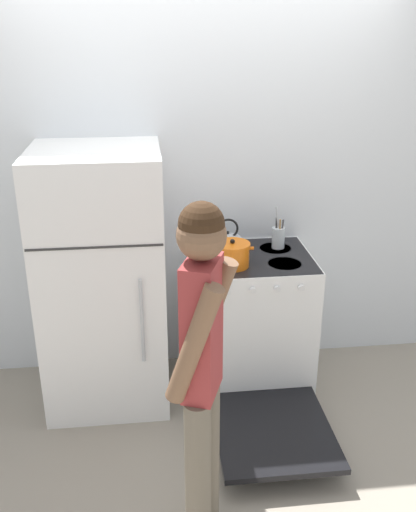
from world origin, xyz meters
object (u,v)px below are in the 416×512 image
object	(u,v)px
utensil_jar	(278,237)
dutch_oven_pot	(232,254)
person	(202,365)
stove_range	(253,324)
refrigerator	(103,281)
tea_kettle	(228,241)

from	to	relation	value
utensil_jar	dutch_oven_pot	bearing A→B (deg)	-142.60
utensil_jar	person	bearing A→B (deg)	-115.26
stove_range	person	size ratio (longest dim) A/B	0.83
refrigerator	dutch_oven_pot	world-z (taller)	refrigerator
stove_range	dutch_oven_pot	size ratio (longest dim) A/B	5.29
utensil_jar	person	world-z (taller)	person
tea_kettle	utensil_jar	xyz separation A→B (m)	(0.33, 0.01, 0.01)
dutch_oven_pot	person	bearing A→B (deg)	-105.21
refrigerator	tea_kettle	size ratio (longest dim) A/B	7.39
stove_range	dutch_oven_pot	xyz separation A→B (m)	(-0.16, -0.09, 0.53)
stove_range	dutch_oven_pot	distance (m)	0.56
refrigerator	stove_range	size ratio (longest dim) A/B	1.18
refrigerator	person	bearing A→B (deg)	-67.96
tea_kettle	person	xyz separation A→B (m)	(-0.31, -1.34, -0.03)
dutch_oven_pot	tea_kettle	bearing A→B (deg)	87.07
dutch_oven_pot	utensil_jar	world-z (taller)	utensil_jar
refrigerator	person	size ratio (longest dim) A/B	0.98
tea_kettle	person	world-z (taller)	person
utensil_jar	person	size ratio (longest dim) A/B	0.17
refrigerator	stove_range	xyz separation A→B (m)	(0.93, -0.01, -0.35)
tea_kettle	utensil_jar	world-z (taller)	utensil_jar
person	tea_kettle	bearing A→B (deg)	7.66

